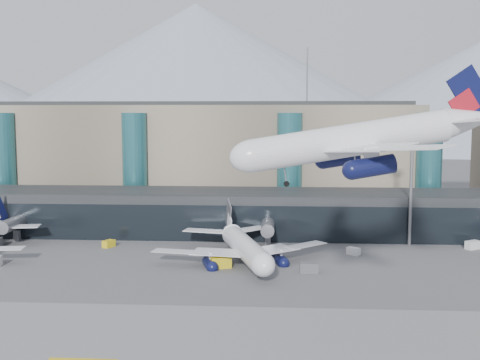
# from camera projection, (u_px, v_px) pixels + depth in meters

# --- Properties ---
(ground) EXTENTS (900.00, 900.00, 0.00)m
(ground) POSITION_uv_depth(u_px,v_px,m) (262.00, 319.00, 81.81)
(ground) COLOR #515154
(ground) RESTS_ON ground
(concourse) EXTENTS (170.00, 27.00, 10.00)m
(concourse) POSITION_uv_depth(u_px,v_px,m) (269.00, 213.00, 138.52)
(concourse) COLOR black
(concourse) RESTS_ON ground
(terminal_main) EXTENTS (130.00, 30.00, 31.00)m
(terminal_main) POSITION_uv_depth(u_px,v_px,m) (183.00, 157.00, 170.90)
(terminal_main) COLOR gray
(terminal_main) RESTS_ON ground
(teal_towers) EXTENTS (116.40, 19.40, 46.00)m
(teal_towers) POSITION_uv_depth(u_px,v_px,m) (212.00, 167.00, 154.58)
(teal_towers) COLOR #27656D
(teal_towers) RESTS_ON ground
(mountain_ridge) EXTENTS (910.00, 400.00, 110.00)m
(mountain_ridge) POSITION_uv_depth(u_px,v_px,m) (296.00, 89.00, 452.68)
(mountain_ridge) COLOR gray
(mountain_ridge) RESTS_ON ground
(lightmast_mid) EXTENTS (3.00, 1.20, 25.60)m
(lightmast_mid) POSITION_uv_depth(u_px,v_px,m) (411.00, 178.00, 125.97)
(lightmast_mid) COLOR slate
(lightmast_mid) RESTS_ON ground
(hero_jet) EXTENTS (35.40, 35.02, 11.44)m
(hero_jet) POSITION_uv_depth(u_px,v_px,m) (377.00, 129.00, 73.51)
(hero_jet) COLOR white
(hero_jet) RESTS_ON ground
(jet_parked_mid) EXTENTS (34.33, 35.84, 11.50)m
(jet_parked_mid) POSITION_uv_depth(u_px,v_px,m) (242.00, 238.00, 113.75)
(jet_parked_mid) COLOR white
(jet_parked_mid) RESTS_ON ground
(veh_b) EXTENTS (2.56, 2.98, 1.47)m
(veh_b) POSITION_uv_depth(u_px,v_px,m) (109.00, 244.00, 125.72)
(veh_b) COLOR gold
(veh_b) RESTS_ON ground
(veh_c) EXTENTS (3.23, 1.72, 1.79)m
(veh_c) POSITION_uv_depth(u_px,v_px,m) (309.00, 268.00, 105.51)
(veh_c) COLOR #4E4F54
(veh_c) RESTS_ON ground
(veh_d) EXTENTS (3.42, 2.97, 1.73)m
(veh_d) POSITION_uv_depth(u_px,v_px,m) (473.00, 245.00, 123.87)
(veh_d) COLOR silver
(veh_d) RESTS_ON ground
(veh_g) EXTENTS (2.81, 2.70, 1.44)m
(veh_g) POSITION_uv_depth(u_px,v_px,m) (353.00, 251.00, 118.99)
(veh_g) COLOR silver
(veh_g) RESTS_ON ground
(veh_h) EXTENTS (4.17, 3.18, 2.05)m
(veh_h) POSITION_uv_depth(u_px,v_px,m) (221.00, 262.00, 108.88)
(veh_h) COLOR gold
(veh_h) RESTS_ON ground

